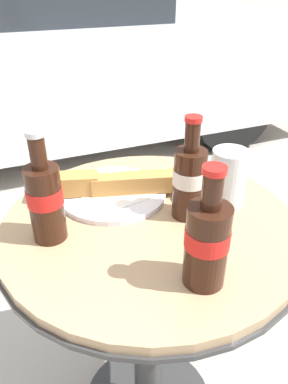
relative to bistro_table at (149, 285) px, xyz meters
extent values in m
cylinder|color=#333333|center=(0.00, 0.00, -0.16)|extent=(0.08, 0.08, 0.65)
cylinder|color=#333333|center=(0.00, 0.00, 0.17)|extent=(0.63, 0.63, 0.01)
cylinder|color=tan|center=(0.00, 0.00, 0.18)|extent=(0.62, 0.62, 0.02)
cylinder|color=#33190F|center=(-0.20, 0.02, 0.27)|extent=(0.07, 0.07, 0.15)
cylinder|color=red|center=(-0.20, 0.02, 0.28)|extent=(0.07, 0.07, 0.03)
cylinder|color=#33190F|center=(-0.20, 0.02, 0.37)|extent=(0.03, 0.03, 0.06)
cylinder|color=silver|center=(-0.20, 0.02, 0.41)|extent=(0.03, 0.03, 0.01)
cylinder|color=#33190F|center=(0.08, -0.01, 0.27)|extent=(0.07, 0.07, 0.15)
cylinder|color=silver|center=(0.08, -0.01, 0.28)|extent=(0.07, 0.07, 0.03)
cylinder|color=#33190F|center=(0.08, -0.01, 0.37)|extent=(0.03, 0.03, 0.06)
cylinder|color=red|center=(0.08, -0.01, 0.40)|extent=(0.03, 0.03, 0.01)
cylinder|color=#33190F|center=(0.01, -0.20, 0.26)|extent=(0.07, 0.07, 0.15)
cylinder|color=red|center=(0.01, -0.20, 0.28)|extent=(0.07, 0.07, 0.03)
cylinder|color=#33190F|center=(0.01, -0.20, 0.37)|extent=(0.03, 0.03, 0.06)
cylinder|color=red|center=(0.01, -0.20, 0.40)|extent=(0.04, 0.04, 0.01)
cylinder|color=silver|center=(0.19, 0.00, 0.24)|extent=(0.07, 0.07, 0.10)
cylinder|color=silver|center=(0.19, 0.00, 0.25)|extent=(0.08, 0.08, 0.13)
cylinder|color=white|center=(-0.04, 0.12, 0.20)|extent=(0.25, 0.25, 0.01)
cube|color=white|center=(-0.04, 0.12, 0.20)|extent=(0.18, 0.18, 0.00)
cube|color=#B77F3D|center=(-0.14, 0.15, 0.23)|extent=(0.14, 0.08, 0.05)
cube|color=#B77F3D|center=(-0.04, 0.11, 0.22)|extent=(0.11, 0.06, 0.04)
cube|color=#B77F3D|center=(0.05, 0.09, 0.22)|extent=(0.14, 0.08, 0.04)
cube|color=silver|center=(0.10, 2.31, 0.02)|extent=(3.82, 1.70, 0.69)
cylinder|color=black|center=(1.28, 3.06, -0.19)|extent=(0.63, 0.20, 0.63)
cylinder|color=black|center=(1.28, 1.56, -0.19)|extent=(0.63, 0.20, 0.63)
camera|label=1|loc=(-0.25, -0.59, 0.65)|focal=35.00mm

